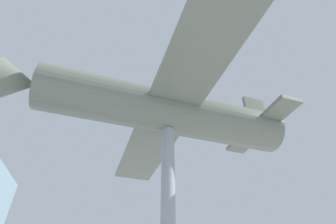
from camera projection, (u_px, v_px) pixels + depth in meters
suspended_airplane at (162, 111)px, 10.82m from camera, size 14.27×11.85×2.76m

